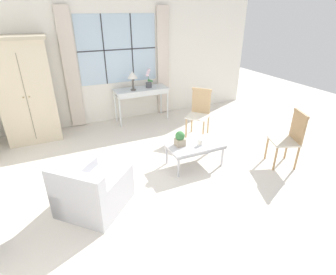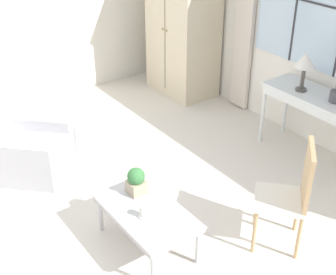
# 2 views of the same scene
# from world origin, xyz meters

# --- Properties ---
(ground_plane) EXTENTS (14.00, 14.00, 0.00)m
(ground_plane) POSITION_xyz_m (0.00, 0.00, 0.00)
(ground_plane) COLOR silver
(wall_back_windowed) EXTENTS (7.20, 0.14, 2.80)m
(wall_back_windowed) POSITION_xyz_m (0.00, 3.02, 1.40)
(wall_back_windowed) COLOR white
(wall_back_windowed) RESTS_ON ground_plane
(armoire) EXTENTS (1.10, 0.70, 2.10)m
(armoire) POSITION_xyz_m (-2.04, 2.63, 1.05)
(armoire) COLOR beige
(armoire) RESTS_ON ground_plane
(console_table) EXTENTS (1.31, 0.50, 0.81)m
(console_table) POSITION_xyz_m (0.41, 2.69, 0.72)
(console_table) COLOR silver
(console_table) RESTS_ON ground_plane
(table_lamp) EXTENTS (0.24, 0.24, 0.45)m
(table_lamp) POSITION_xyz_m (0.19, 2.62, 1.15)
(table_lamp) COLOR #4C4742
(table_lamp) RESTS_ON console_table
(potted_orchid) EXTENTS (0.18, 0.14, 0.46)m
(potted_orchid) POSITION_xyz_m (0.61, 2.69, 0.98)
(potted_orchid) COLOR #4C4C51
(potted_orchid) RESTS_ON console_table
(armchair_upholstered) EXTENTS (1.17, 1.17, 0.76)m
(armchair_upholstered) POSITION_xyz_m (-1.31, -0.15, 0.26)
(armchair_upholstered) COLOR #B2B2B7
(armchair_upholstered) RESTS_ON ground_plane
(side_chair_wooden) EXTENTS (0.62, 0.62, 1.03)m
(side_chair_wooden) POSITION_xyz_m (1.24, 1.32, 0.58)
(side_chair_wooden) COLOR white
(side_chair_wooden) RESTS_ON ground_plane
(accent_chair_wooden) EXTENTS (0.57, 0.57, 1.00)m
(accent_chair_wooden) POSITION_xyz_m (2.04, -0.41, 0.57)
(accent_chair_wooden) COLOR beige
(accent_chair_wooden) RESTS_ON ground_plane
(coffee_table) EXTENTS (0.97, 0.57, 0.42)m
(coffee_table) POSITION_xyz_m (0.53, 0.26, 0.37)
(coffee_table) COLOR #BCBCC1
(coffee_table) RESTS_ON ground_plane
(potted_plant_small) EXTENTS (0.16, 0.16, 0.26)m
(potted_plant_small) POSITION_xyz_m (0.27, 0.32, 0.55)
(potted_plant_small) COLOR tan
(potted_plant_small) RESTS_ON coffee_table
(pillar_candle) EXTENTS (0.10, 0.10, 0.12)m
(pillar_candle) POSITION_xyz_m (0.59, 0.18, 0.46)
(pillar_candle) COLOR silver
(pillar_candle) RESTS_ON coffee_table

